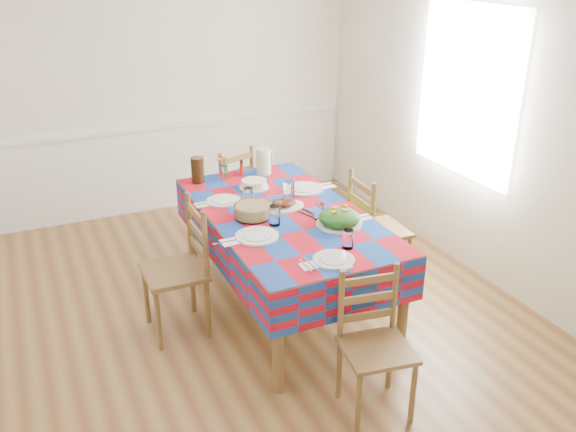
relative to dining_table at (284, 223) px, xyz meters
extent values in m
cube|color=brown|center=(-0.52, -0.16, -0.72)|extent=(4.50, 5.00, 0.04)
cube|color=silver|center=(-0.52, 2.36, 0.65)|extent=(4.50, 0.04, 2.70)
cube|color=silver|center=(-0.52, -2.68, 0.65)|extent=(4.50, 0.04, 2.70)
cube|color=silver|center=(1.75, -0.16, 0.65)|extent=(0.04, 5.00, 2.70)
cube|color=white|center=(-0.52, 2.31, 0.20)|extent=(4.41, 0.06, 0.04)
cube|color=white|center=(-0.52, 2.32, -0.25)|extent=(4.41, 0.03, 0.90)
plane|color=white|center=(1.71, 0.14, 0.80)|extent=(0.00, 1.40, 1.40)
cylinder|color=brown|center=(-0.46, -0.93, -0.33)|extent=(0.07, 0.07, 0.74)
cylinder|color=brown|center=(0.46, -0.93, -0.33)|extent=(0.07, 0.07, 0.74)
cylinder|color=brown|center=(-0.46, 0.93, -0.33)|extent=(0.07, 0.07, 0.74)
cylinder|color=brown|center=(0.46, 0.93, -0.33)|extent=(0.07, 0.07, 0.74)
cube|color=brown|center=(0.00, 0.00, 0.06)|extent=(1.04, 1.98, 0.04)
cube|color=#A30E1C|center=(0.00, 0.00, 0.08)|extent=(1.08, 2.02, 0.01)
cube|color=#A30E1C|center=(-0.54, 0.00, -0.08)|extent=(0.01, 2.02, 0.31)
cube|color=#A30E1C|center=(0.54, 0.00, -0.08)|extent=(0.01, 2.02, 0.31)
cube|color=#A30E1C|center=(0.00, -1.01, -0.08)|extent=(1.08, 0.01, 0.31)
cube|color=#A30E1C|center=(0.00, 1.01, -0.08)|extent=(1.08, 0.01, 0.31)
cylinder|color=silver|center=(-0.03, -0.82, 0.09)|extent=(0.27, 0.27, 0.01)
cylinder|color=silver|center=(-0.03, -0.82, 0.10)|extent=(0.19, 0.19, 0.01)
cylinder|color=white|center=(0.14, -0.70, 0.15)|extent=(0.07, 0.07, 0.13)
cube|color=white|center=(-0.20, -0.82, 0.09)|extent=(0.10, 0.10, 0.01)
cube|color=silver|center=(-0.22, -0.82, 0.10)|extent=(0.01, 0.17, 0.00)
cube|color=silver|center=(-0.18, -0.82, 0.10)|extent=(0.01, 0.20, 0.00)
cylinder|color=silver|center=(-0.34, -0.31, 0.10)|extent=(0.30, 0.30, 0.02)
cylinder|color=silver|center=(-0.34, -0.31, 0.11)|extent=(0.21, 0.21, 0.01)
cylinder|color=white|center=(-0.15, -0.18, 0.16)|extent=(0.08, 0.08, 0.14)
cube|color=white|center=(-0.54, -0.31, 0.09)|extent=(0.11, 0.11, 0.01)
cube|color=silver|center=(-0.56, -0.31, 0.10)|extent=(0.19, 0.01, 0.00)
cube|color=silver|center=(-0.51, -0.31, 0.10)|extent=(0.22, 0.01, 0.00)
cylinder|color=silver|center=(-0.34, 0.38, 0.09)|extent=(0.26, 0.26, 0.01)
cylinder|color=silver|center=(-0.34, 0.38, 0.10)|extent=(0.19, 0.19, 0.01)
cylinder|color=white|center=(-0.17, 0.27, 0.15)|extent=(0.07, 0.07, 0.13)
cube|color=white|center=(-0.51, 0.38, 0.09)|extent=(0.10, 0.10, 0.01)
cube|color=silver|center=(-0.53, 0.38, 0.10)|extent=(0.17, 0.01, 0.00)
cube|color=silver|center=(-0.49, 0.38, 0.10)|extent=(0.20, 0.01, 0.00)
cylinder|color=silver|center=(0.33, -0.33, 0.09)|extent=(0.25, 0.25, 0.01)
cylinder|color=silver|center=(0.33, -0.33, 0.10)|extent=(0.17, 0.17, 0.01)
cylinder|color=white|center=(0.18, -0.22, 0.15)|extent=(0.07, 0.07, 0.12)
cube|color=white|center=(0.50, -0.33, 0.09)|extent=(0.09, 0.09, 0.01)
cube|color=silver|center=(0.48, -0.33, 0.10)|extent=(0.16, 0.01, 0.00)
cube|color=silver|center=(0.52, -0.33, 0.10)|extent=(0.18, 0.01, 0.00)
cylinder|color=silver|center=(0.34, 0.34, 0.10)|extent=(0.31, 0.31, 0.02)
cylinder|color=silver|center=(0.34, 0.34, 0.11)|extent=(0.22, 0.22, 0.01)
cylinder|color=white|center=(0.14, 0.20, 0.16)|extent=(0.09, 0.09, 0.15)
cube|color=white|center=(0.55, 0.34, 0.09)|extent=(0.12, 0.12, 0.01)
cube|color=silver|center=(0.52, 0.34, 0.10)|extent=(0.20, 0.01, 0.00)
cube|color=silver|center=(0.57, 0.34, 0.10)|extent=(0.23, 0.01, 0.00)
ellipsoid|color=silver|center=(0.04, 0.08, 0.10)|extent=(0.32, 0.23, 0.02)
ellipsoid|color=black|center=(0.09, 0.08, 0.13)|extent=(0.08, 0.07, 0.05)
ellipsoid|color=black|center=(0.06, 0.12, 0.13)|extent=(0.08, 0.07, 0.05)
ellipsoid|color=black|center=(0.00, 0.11, 0.13)|extent=(0.08, 0.07, 0.05)
ellipsoid|color=black|center=(-0.01, 0.06, 0.13)|extent=(0.08, 0.07, 0.05)
ellipsoid|color=black|center=(0.04, 0.04, 0.13)|extent=(0.08, 0.07, 0.05)
cylinder|color=silver|center=(0.26, -0.37, 0.10)|extent=(0.32, 0.32, 0.02)
ellipsoid|color=#143F0F|center=(0.26, -0.37, 0.15)|extent=(0.29, 0.29, 0.13)
cube|color=orange|center=(0.20, -0.40, 0.21)|extent=(0.04, 0.03, 0.01)
cube|color=orange|center=(0.24, -0.34, 0.21)|extent=(0.05, 0.04, 0.01)
cube|color=orange|center=(0.28, -0.40, 0.21)|extent=(0.03, 0.04, 0.01)
cube|color=orange|center=(0.33, -0.34, 0.21)|extent=(0.04, 0.05, 0.01)
cylinder|color=white|center=(-0.24, 0.01, 0.14)|extent=(0.27, 0.27, 0.10)
cylinder|color=#EACE7B|center=(-0.24, 0.01, 0.14)|extent=(0.25, 0.25, 0.08)
cylinder|color=silver|center=(-0.01, 0.56, 0.09)|extent=(0.24, 0.24, 0.01)
cylinder|color=#D3B981|center=(-0.01, 0.56, 0.13)|extent=(0.20, 0.20, 0.06)
cube|color=black|center=(0.13, -0.09, 0.09)|extent=(0.11, 0.27, 0.01)
cube|color=black|center=(0.17, -0.07, 0.09)|extent=(0.06, 0.28, 0.01)
cylinder|color=white|center=(-0.17, 0.86, 0.15)|extent=(0.07, 0.07, 0.11)
cylinder|color=#246C24|center=(-0.19, 0.86, 0.19)|extent=(0.01, 0.01, 0.16)
ellipsoid|color=orange|center=(-0.21, 0.86, 0.27)|extent=(0.05, 0.05, 0.02)
cylinder|color=#246C24|center=(-0.15, 0.87, 0.19)|extent=(0.01, 0.01, 0.16)
ellipsoid|color=orange|center=(-0.13, 0.88, 0.28)|extent=(0.05, 0.05, 0.02)
cylinder|color=#246C24|center=(-0.17, 0.84, 0.19)|extent=(0.01, 0.01, 0.16)
ellipsoid|color=orange|center=(-0.17, 0.82, 0.30)|extent=(0.05, 0.05, 0.02)
cylinder|color=#B6220E|center=(0.00, 0.87, 0.16)|extent=(0.03, 0.03, 0.14)
cylinder|color=#BAD697|center=(0.19, 0.84, 0.20)|extent=(0.13, 0.13, 0.22)
cylinder|color=black|center=(-0.39, 0.87, 0.20)|extent=(0.11, 0.11, 0.22)
cube|color=silver|center=(-0.01, -0.96, 0.10)|extent=(0.08, 0.03, 0.02)
cylinder|color=brown|center=(-0.19, -1.45, -0.49)|extent=(0.03, 0.03, 0.42)
cylinder|color=brown|center=(0.14, -1.51, -0.49)|extent=(0.03, 0.03, 0.42)
cylinder|color=brown|center=(-0.14, -1.14, -0.49)|extent=(0.03, 0.03, 0.42)
cylinder|color=brown|center=(0.19, -1.19, -0.49)|extent=(0.03, 0.03, 0.42)
cube|color=brown|center=(0.00, -1.32, -0.26)|extent=(0.45, 0.44, 0.03)
cylinder|color=brown|center=(-0.14, -1.13, -0.04)|extent=(0.03, 0.03, 0.47)
cylinder|color=brown|center=(0.19, -1.18, -0.04)|extent=(0.03, 0.03, 0.47)
cube|color=brown|center=(0.03, -1.16, -0.13)|extent=(0.34, 0.07, 0.05)
cube|color=brown|center=(0.03, -1.16, -0.01)|extent=(0.34, 0.07, 0.05)
cube|color=brown|center=(0.03, -1.16, 0.11)|extent=(0.34, 0.07, 0.05)
cylinder|color=brown|center=(0.12, 1.54, -0.48)|extent=(0.04, 0.04, 0.44)
cylinder|color=brown|center=(-0.22, 1.43, -0.48)|extent=(0.04, 0.04, 0.44)
cylinder|color=brown|center=(0.22, 1.22, -0.48)|extent=(0.04, 0.04, 0.44)
cylinder|color=brown|center=(-0.12, 1.11, -0.48)|extent=(0.04, 0.04, 0.44)
cube|color=brown|center=(0.00, 1.32, -0.24)|extent=(0.51, 0.50, 0.03)
cylinder|color=brown|center=(0.22, 1.21, -0.01)|extent=(0.04, 0.04, 0.49)
cylinder|color=brown|center=(-0.12, 1.10, -0.01)|extent=(0.04, 0.04, 0.49)
cube|color=brown|center=(0.05, 1.15, -0.11)|extent=(0.34, 0.13, 0.05)
cube|color=brown|center=(0.05, 1.15, 0.02)|extent=(0.34, 0.13, 0.05)
cube|color=brown|center=(0.05, 1.15, 0.15)|extent=(0.34, 0.13, 0.05)
cylinder|color=brown|center=(-1.03, 0.19, -0.47)|extent=(0.04, 0.04, 0.47)
cylinder|color=brown|center=(-1.03, -0.19, -0.47)|extent=(0.04, 0.04, 0.47)
cylinder|color=brown|center=(-0.68, 0.19, -0.47)|extent=(0.04, 0.04, 0.47)
cylinder|color=brown|center=(-0.68, -0.19, -0.47)|extent=(0.04, 0.04, 0.47)
cube|color=brown|center=(-0.85, 0.00, -0.22)|extent=(0.42, 0.44, 0.03)
cylinder|color=brown|center=(-0.67, 0.19, 0.03)|extent=(0.04, 0.04, 0.52)
cylinder|color=brown|center=(-0.67, -0.19, 0.03)|extent=(0.04, 0.04, 0.52)
cube|color=brown|center=(-0.67, 0.00, -0.08)|extent=(0.02, 0.38, 0.05)
cube|color=brown|center=(-0.67, 0.00, 0.06)|extent=(0.02, 0.38, 0.05)
cube|color=brown|center=(-0.67, 0.00, 0.19)|extent=(0.02, 0.38, 0.05)
cylinder|color=brown|center=(1.02, -0.19, -0.47)|extent=(0.04, 0.04, 0.46)
cylinder|color=brown|center=(1.04, 0.18, -0.47)|extent=(0.04, 0.04, 0.46)
cylinder|color=brown|center=(0.67, -0.18, -0.47)|extent=(0.04, 0.04, 0.46)
cylinder|color=brown|center=(0.69, 0.19, -0.47)|extent=(0.04, 0.04, 0.46)
cube|color=brown|center=(0.85, 0.00, -0.22)|extent=(0.43, 0.45, 0.03)
cylinder|color=brown|center=(0.66, -0.18, 0.02)|extent=(0.04, 0.04, 0.51)
cylinder|color=brown|center=(0.68, 0.19, 0.02)|extent=(0.04, 0.04, 0.51)
cube|color=brown|center=(0.67, 0.01, -0.09)|extent=(0.04, 0.37, 0.05)
cube|color=brown|center=(0.67, 0.01, 0.05)|extent=(0.04, 0.37, 0.05)
cube|color=brown|center=(0.67, 0.01, 0.18)|extent=(0.04, 0.37, 0.05)
camera|label=1|loc=(-1.69, -3.77, 1.89)|focal=38.00mm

